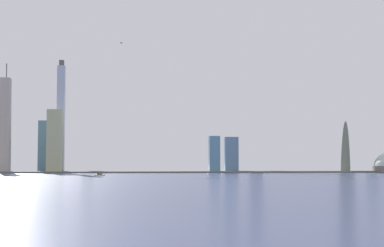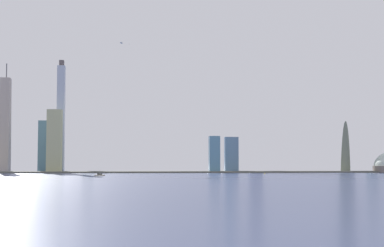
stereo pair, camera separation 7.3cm
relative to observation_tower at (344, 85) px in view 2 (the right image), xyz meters
The scene contains 17 objects.
ground_plane 630.96m from the observation_tower, 120.02° to the right, with size 6000.00×6000.00×0.00m, color #364168.
waterfront_pier 340.97m from the observation_tower, behind, with size 872.71×52.38×2.61m, color #646558.
observation_tower is the anchor object (origin of this frame).
skyscraper_0 230.18m from the observation_tower, behind, with size 23.07×24.31×60.03m.
skyscraper_1 210.00m from the observation_tower, 162.71° to the left, with size 12.38×20.34×171.42m.
skyscraper_2 173.90m from the observation_tower, 154.31° to the left, with size 23.20×16.31×149.61m.
skyscraper_4 118.09m from the observation_tower, ahead, with size 15.71×18.30×111.85m.
skyscraper_5 458.28m from the observation_tower, behind, with size 19.98×15.90×73.67m.
skyscraper_6 258.78m from the observation_tower, behind, with size 17.63×14.69×60.20m.
skyscraper_7 582.03m from the observation_tower, behind, with size 15.78×25.72×185.00m.
skyscraper_8 497.63m from the observation_tower, behind, with size 23.45×18.83×101.77m.
skyscraper_9 521.02m from the observation_tower, behind, with size 27.11×26.93×104.64m.
skyscraper_10 486.22m from the observation_tower, behind, with size 12.72×16.73×188.58m.
skyscraper_11 94.12m from the observation_tower, 65.22° to the left, with size 22.67×18.99×136.45m.
boat_0 492.32m from the observation_tower, 149.93° to the right, with size 13.25×8.72×8.87m.
channel_buoy_0 266.91m from the observation_tower, 141.77° to the right, with size 1.77×1.77×2.24m, color yellow.
airplane 389.28m from the observation_tower, behind, with size 32.47×33.20×8.49m.
Camera 2 is at (-70.32, -438.59, 15.98)m, focal length 54.92 mm.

